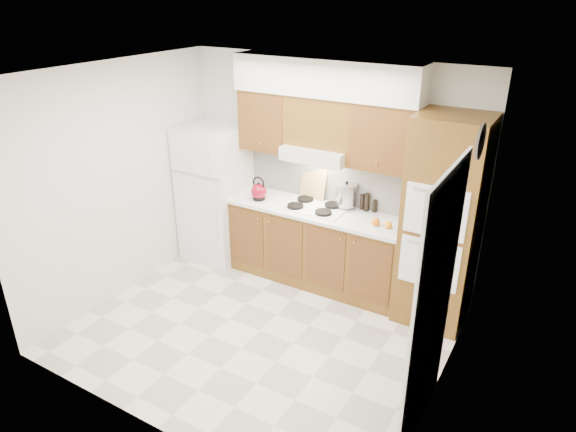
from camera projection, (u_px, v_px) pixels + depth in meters
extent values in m
plane|color=beige|center=(260.00, 331.00, 5.33)|extent=(3.60, 3.60, 0.00)
plane|color=white|center=(253.00, 74.00, 4.26)|extent=(3.60, 3.60, 0.00)
cube|color=silver|center=(328.00, 171.00, 5.98)|extent=(3.60, 0.02, 2.60)
cube|color=silver|center=(120.00, 183.00, 5.63)|extent=(0.02, 3.00, 2.60)
cube|color=silver|center=(451.00, 265.00, 3.96)|extent=(0.02, 3.00, 2.60)
cube|color=white|center=(215.00, 194.00, 6.52)|extent=(0.75, 0.72, 1.72)
cube|color=brown|center=(317.00, 247.00, 6.08)|extent=(2.11, 0.60, 0.90)
cube|color=white|center=(317.00, 211.00, 5.88)|extent=(2.13, 0.62, 0.04)
cube|color=white|center=(329.00, 178.00, 5.99)|extent=(2.11, 0.03, 0.56)
cube|color=brown|center=(442.00, 223.00, 5.14)|extent=(0.70, 0.65, 2.20)
cube|color=brown|center=(268.00, 120.00, 5.95)|extent=(0.63, 0.33, 0.70)
cube|color=brown|center=(385.00, 137.00, 5.29)|extent=(0.73, 0.33, 0.70)
cube|color=silver|center=(318.00, 153.00, 5.70)|extent=(0.75, 0.45, 0.15)
cube|color=brown|center=(321.00, 121.00, 5.60)|extent=(0.75, 0.33, 0.55)
cube|color=silver|center=(326.00, 77.00, 5.37)|extent=(2.13, 0.36, 0.40)
cube|color=white|center=(314.00, 207.00, 5.90)|extent=(0.74, 0.50, 0.01)
cube|color=black|center=(432.00, 314.00, 3.80)|extent=(0.02, 0.90, 2.10)
cylinder|color=#3F3833|center=(481.00, 141.00, 4.05)|extent=(0.02, 0.30, 0.30)
sphere|color=maroon|center=(259.00, 191.00, 6.08)|extent=(0.24, 0.24, 0.19)
cube|color=tan|center=(314.00, 183.00, 6.08)|extent=(0.33, 0.13, 0.43)
cylinder|color=#ADACB1|center=(346.00, 195.00, 5.85)|extent=(0.31, 0.31, 0.25)
cylinder|color=black|center=(367.00, 202.00, 5.78)|extent=(0.07, 0.07, 0.21)
cylinder|color=black|center=(362.00, 202.00, 5.83)|extent=(0.07, 0.07, 0.18)
cylinder|color=black|center=(375.00, 206.00, 5.76)|extent=(0.06, 0.06, 0.14)
sphere|color=#F8A00D|center=(388.00, 225.00, 5.38)|extent=(0.08, 0.08, 0.08)
sphere|color=orange|center=(376.00, 222.00, 5.45)|extent=(0.10, 0.10, 0.09)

